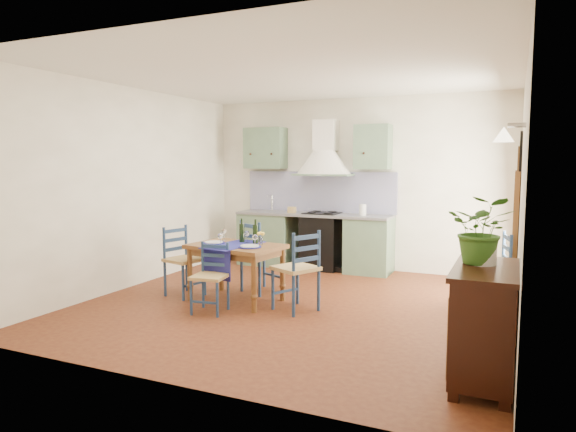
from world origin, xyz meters
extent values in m
plane|color=#451A0E|center=(0.00, 0.00, 0.00)|extent=(5.00, 5.00, 0.00)
cube|color=white|center=(0.00, 2.50, 1.40)|extent=(5.00, 0.04, 2.80)
cube|color=slate|center=(-1.45, 2.19, 0.44)|extent=(0.90, 0.60, 0.88)
cube|color=slate|center=(0.35, 2.19, 0.44)|extent=(0.70, 0.60, 0.88)
cube|color=black|center=(-0.45, 2.19, 0.44)|extent=(0.60, 0.58, 0.88)
cube|color=gray|center=(-0.60, 2.19, 0.90)|extent=(2.60, 0.64, 0.04)
cube|color=silver|center=(-1.45, 2.19, 0.90)|extent=(0.45, 0.40, 0.03)
cylinder|color=silver|center=(-1.45, 2.37, 1.05)|extent=(0.02, 0.02, 0.26)
cube|color=black|center=(-0.45, 2.19, 0.93)|extent=(0.55, 0.48, 0.02)
cube|color=black|center=(-0.60, 2.24, 0.04)|extent=(2.60, 0.50, 0.08)
cube|color=#0C0A5C|center=(-0.60, 2.46, 1.26)|extent=(2.65, 0.05, 0.68)
cube|color=slate|center=(-1.55, 2.32, 2.00)|extent=(0.70, 0.34, 0.70)
cube|color=slate|center=(0.35, 2.32, 2.00)|extent=(0.55, 0.34, 0.70)
cone|color=silver|center=(-0.45, 2.25, 1.75)|extent=(0.96, 0.96, 0.40)
cube|color=silver|center=(-0.45, 2.34, 2.20)|extent=(0.36, 0.30, 0.50)
cube|color=white|center=(2.50, 0.00, 1.40)|extent=(0.04, 5.00, 2.80)
cube|color=black|center=(2.48, 1.40, 0.82)|extent=(0.03, 1.00, 1.65)
cylinder|color=black|center=(2.48, 1.40, 1.65)|extent=(0.03, 1.00, 1.00)
cube|color=brown|center=(2.46, 0.86, 0.82)|extent=(0.06, 0.06, 1.65)
cube|color=brown|center=(2.46, 1.94, 0.82)|extent=(0.06, 0.06, 1.65)
cube|color=brown|center=(2.47, 1.62, 0.98)|extent=(0.04, 0.55, 1.96)
cylinder|color=silver|center=(2.44, -1.23, 2.05)|extent=(0.15, 0.04, 0.04)
cone|color=#FFEDC6|center=(2.34, -1.23, 1.98)|extent=(0.16, 0.16, 0.12)
cube|color=white|center=(-2.50, 0.00, 1.40)|extent=(0.04, 5.00, 2.80)
cube|color=silver|center=(0.00, 0.00, 2.80)|extent=(5.00, 5.00, 0.01)
cube|color=brown|center=(-0.76, -0.12, 0.69)|extent=(1.23, 0.91, 0.05)
cube|color=brown|center=(-0.76, -0.12, 0.63)|extent=(1.10, 0.78, 0.08)
cylinder|color=brown|center=(-1.30, -0.36, 0.33)|extent=(0.07, 0.07, 0.67)
cylinder|color=brown|center=(-1.21, 0.26, 0.33)|extent=(0.07, 0.07, 0.67)
cylinder|color=brown|center=(-0.31, -0.49, 0.33)|extent=(0.07, 0.07, 0.67)
cylinder|color=brown|center=(-0.22, 0.12, 0.33)|extent=(0.07, 0.07, 0.67)
cube|color=navy|center=(-0.77, -0.16, 0.72)|extent=(0.54, 0.90, 0.01)
cube|color=navy|center=(-0.81, -0.50, 0.54)|extent=(0.42, 0.07, 0.38)
cylinder|color=navy|center=(-1.05, -0.17, 0.73)|extent=(0.28, 0.28, 0.01)
cylinder|color=silver|center=(-1.05, -0.17, 0.74)|extent=(0.23, 0.23, 0.01)
cylinder|color=navy|center=(-0.49, -0.25, 0.73)|extent=(0.28, 0.28, 0.01)
cylinder|color=silver|center=(-0.49, -0.25, 0.74)|extent=(0.23, 0.23, 0.01)
cylinder|color=black|center=(-0.78, 0.08, 0.88)|extent=(0.07, 0.07, 0.32)
cylinder|color=black|center=(-0.56, 0.05, 0.88)|extent=(0.07, 0.07, 0.32)
cylinder|color=white|center=(-0.46, -0.01, 0.78)|extent=(0.05, 0.05, 0.10)
sphere|color=yellow|center=(-0.46, -0.01, 0.87)|extent=(0.10, 0.10, 0.10)
cylinder|color=navy|center=(-0.92, -0.88, 0.21)|extent=(0.03, 0.03, 0.42)
cylinder|color=navy|center=(-0.97, -0.56, 0.41)|extent=(0.03, 0.03, 0.81)
cylinder|color=navy|center=(-0.60, -0.83, 0.21)|extent=(0.03, 0.03, 0.42)
cylinder|color=navy|center=(-0.65, -0.51, 0.41)|extent=(0.03, 0.03, 0.81)
cube|color=tan|center=(-0.78, -0.69, 0.43)|extent=(0.43, 0.43, 0.04)
cube|color=navy|center=(-0.81, -0.53, 0.54)|extent=(0.34, 0.07, 0.04)
cube|color=navy|center=(-0.81, -0.53, 0.65)|extent=(0.34, 0.07, 0.04)
cube|color=navy|center=(-0.81, -0.53, 0.76)|extent=(0.34, 0.07, 0.04)
cube|color=navy|center=(-0.76, -0.86, 0.16)|extent=(0.33, 0.07, 0.02)
cylinder|color=navy|center=(-0.40, 0.52, 0.25)|extent=(0.04, 0.04, 0.50)
cylinder|color=navy|center=(-0.57, 0.16, 0.49)|extent=(0.04, 0.04, 0.98)
cylinder|color=navy|center=(-0.76, 0.68, 0.25)|extent=(0.04, 0.04, 0.50)
cylinder|color=navy|center=(-0.93, 0.32, 0.49)|extent=(0.04, 0.04, 0.98)
cube|color=tan|center=(-0.66, 0.42, 0.52)|extent=(0.61, 0.61, 0.04)
cube|color=navy|center=(-0.75, 0.24, 0.66)|extent=(0.39, 0.20, 0.05)
cube|color=navy|center=(-0.75, 0.24, 0.79)|extent=(0.39, 0.20, 0.05)
cube|color=navy|center=(-0.75, 0.24, 0.92)|extent=(0.39, 0.20, 0.05)
cube|color=navy|center=(-0.58, 0.60, 0.20)|extent=(0.37, 0.19, 0.03)
cylinder|color=navy|center=(-1.37, -0.40, 0.23)|extent=(0.04, 0.04, 0.47)
cylinder|color=navy|center=(-1.73, -0.31, 0.46)|extent=(0.04, 0.04, 0.92)
cylinder|color=navy|center=(-1.28, -0.05, 0.23)|extent=(0.04, 0.04, 0.47)
cylinder|color=navy|center=(-1.63, 0.04, 0.46)|extent=(0.04, 0.04, 0.92)
cube|color=tan|center=(-1.50, -0.18, 0.48)|extent=(0.52, 0.52, 0.04)
cube|color=navy|center=(-1.68, -0.13, 0.61)|extent=(0.12, 0.38, 0.05)
cube|color=navy|center=(-1.68, -0.13, 0.73)|extent=(0.12, 0.38, 0.05)
cube|color=navy|center=(-1.68, -0.13, 0.85)|extent=(0.12, 0.38, 0.05)
cube|color=navy|center=(-1.32, -0.23, 0.18)|extent=(0.12, 0.36, 0.03)
cylinder|color=navy|center=(0.01, 0.06, 0.25)|extent=(0.04, 0.04, 0.49)
cylinder|color=navy|center=(0.36, -0.12, 0.48)|extent=(0.04, 0.04, 0.97)
cylinder|color=navy|center=(-0.16, -0.29, 0.25)|extent=(0.04, 0.04, 0.49)
cylinder|color=navy|center=(0.18, -0.46, 0.48)|extent=(0.04, 0.04, 0.97)
cube|color=tan|center=(0.10, -0.20, 0.51)|extent=(0.61, 0.61, 0.04)
cube|color=navy|center=(0.27, -0.29, 0.64)|extent=(0.21, 0.38, 0.05)
cube|color=navy|center=(0.27, -0.29, 0.77)|extent=(0.21, 0.38, 0.05)
cube|color=navy|center=(0.27, -0.29, 0.90)|extent=(0.21, 0.38, 0.05)
cube|color=navy|center=(-0.07, -0.12, 0.19)|extent=(0.20, 0.36, 0.03)
cylinder|color=navy|center=(1.98, 0.93, 0.24)|extent=(0.04, 0.04, 0.48)
cylinder|color=navy|center=(2.34, 1.02, 0.47)|extent=(0.04, 0.04, 0.93)
cylinder|color=navy|center=(2.06, 0.57, 0.24)|extent=(0.04, 0.04, 0.48)
cylinder|color=navy|center=(2.42, 0.65, 0.47)|extent=(0.04, 0.04, 0.93)
cube|color=tan|center=(2.20, 0.79, 0.49)|extent=(0.52, 0.52, 0.04)
cube|color=navy|center=(2.38, 0.84, 0.62)|extent=(0.11, 0.39, 0.05)
cube|color=navy|center=(2.38, 0.84, 0.75)|extent=(0.11, 0.39, 0.05)
cube|color=navy|center=(2.38, 0.84, 0.87)|extent=(0.11, 0.39, 0.05)
cube|color=navy|center=(2.02, 0.75, 0.19)|extent=(0.11, 0.37, 0.03)
cube|color=black|center=(2.27, -1.43, 0.49)|extent=(0.45, 1.00, 0.82)
cube|color=black|center=(2.27, -1.43, 0.92)|extent=(0.50, 1.05, 0.04)
cube|color=brown|center=(2.04, -1.66, 0.45)|extent=(0.02, 0.38, 0.63)
cube|color=brown|center=(2.04, -1.20, 0.45)|extent=(0.02, 0.38, 0.63)
cube|color=black|center=(2.09, -1.87, 0.04)|extent=(0.08, 0.08, 0.08)
cube|color=black|center=(2.09, -0.99, 0.04)|extent=(0.08, 0.08, 0.08)
cube|color=black|center=(2.44, -1.87, 0.04)|extent=(0.08, 0.08, 0.08)
cube|color=black|center=(2.44, -0.99, 0.04)|extent=(0.08, 0.08, 0.08)
imported|color=#2E5C1C|center=(2.21, -1.31, 1.22)|extent=(0.55, 0.49, 0.56)
camera|label=1|loc=(2.45, -5.70, 1.76)|focal=32.00mm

